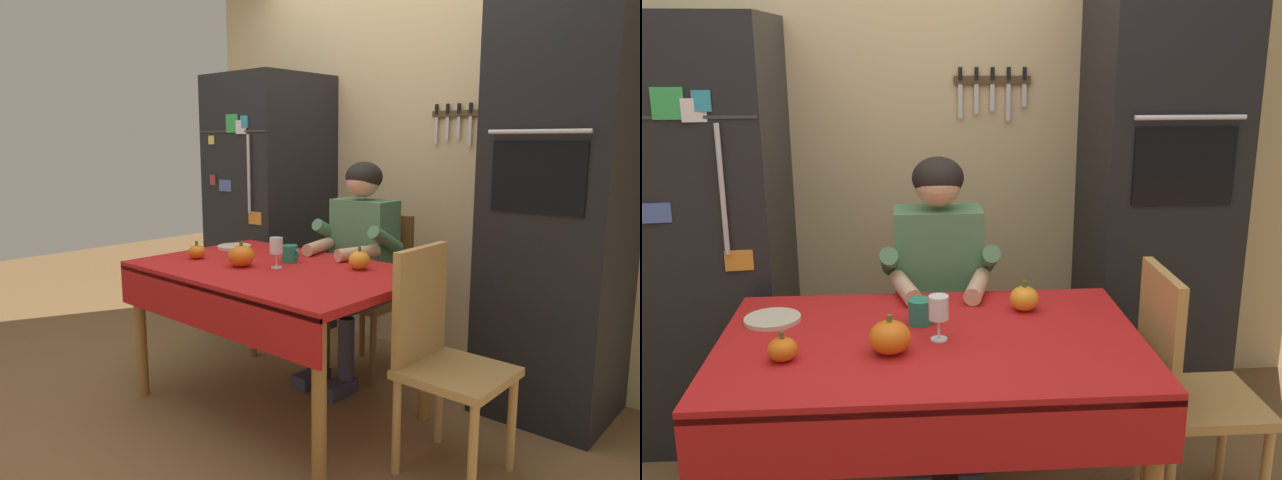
% 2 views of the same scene
% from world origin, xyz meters
% --- Properties ---
extents(back_wall_assembly, '(3.70, 0.13, 2.60)m').
position_xyz_m(back_wall_assembly, '(0.05, 1.35, 1.30)').
color(back_wall_assembly, '#D1B784').
rests_on(back_wall_assembly, ground).
extents(refrigerator, '(0.68, 0.71, 1.80)m').
position_xyz_m(refrigerator, '(-0.95, 0.96, 0.90)').
color(refrigerator, black).
rests_on(refrigerator, ground).
extents(wall_oven, '(0.60, 0.64, 2.10)m').
position_xyz_m(wall_oven, '(1.05, 1.00, 1.05)').
color(wall_oven, black).
rests_on(wall_oven, ground).
extents(dining_table, '(1.40, 0.90, 0.74)m').
position_xyz_m(dining_table, '(0.00, 0.08, 0.66)').
color(dining_table, '#9E6B33').
rests_on(dining_table, ground).
extents(chair_behind_person, '(0.40, 0.40, 0.93)m').
position_xyz_m(chair_behind_person, '(0.05, 0.87, 0.51)').
color(chair_behind_person, brown).
rests_on(chair_behind_person, ground).
extents(seated_person, '(0.47, 0.55, 1.25)m').
position_xyz_m(seated_person, '(0.05, 0.68, 0.74)').
color(seated_person, '#38384C').
rests_on(seated_person, ground).
extents(chair_right_side, '(0.40, 0.40, 0.93)m').
position_xyz_m(chair_right_side, '(0.90, 0.16, 0.51)').
color(chair_right_side, tan).
rests_on(chair_right_side, ground).
extents(coffee_mug, '(0.11, 0.08, 0.09)m').
position_xyz_m(coffee_mug, '(-0.03, 0.23, 0.78)').
color(coffee_mug, '#237F66').
rests_on(coffee_mug, dining_table).
extents(wine_glass, '(0.07, 0.07, 0.15)m').
position_xyz_m(wine_glass, '(0.02, 0.08, 0.85)').
color(wine_glass, white).
rests_on(wine_glass, dining_table).
extents(pumpkin_large, '(0.11, 0.11, 0.11)m').
position_xyz_m(pumpkin_large, '(0.35, 0.33, 0.79)').
color(pumpkin_large, orange).
rests_on(pumpkin_large, dining_table).
extents(pumpkin_medium, '(0.09, 0.09, 0.10)m').
position_xyz_m(pumpkin_medium, '(-0.46, -0.04, 0.78)').
color(pumpkin_medium, orange).
rests_on(pumpkin_medium, dining_table).
extents(pumpkin_small, '(0.13, 0.13, 0.13)m').
position_xyz_m(pumpkin_small, '(-0.13, -0.01, 0.79)').
color(pumpkin_small, orange).
rests_on(pumpkin_small, dining_table).
extents(serving_tray, '(0.19, 0.19, 0.02)m').
position_xyz_m(serving_tray, '(-0.55, 0.29, 0.75)').
color(serving_tray, beige).
rests_on(serving_tray, dining_table).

